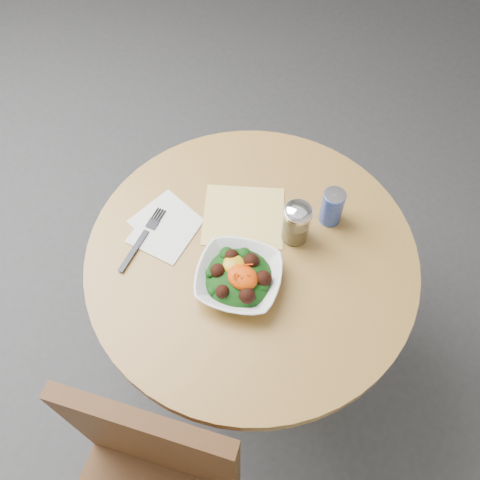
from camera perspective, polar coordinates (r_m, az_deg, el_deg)
The scene contains 8 objects.
ground at distance 2.12m, azimuth 0.87°, elevation -11.69°, with size 6.00×6.00×0.00m, color #313134.
table at distance 1.61m, azimuth 1.13°, elevation -5.10°, with size 0.90×0.90×0.75m.
cloth_napkin at distance 1.50m, azimuth 0.38°, elevation 2.57°, with size 0.22×0.21×0.00m, color #DBA80B.
paper_napkins at distance 1.50m, azimuth -8.01°, elevation 1.43°, with size 0.20×0.21×0.00m.
salad_bowl at distance 1.37m, azimuth -0.13°, elevation -4.03°, with size 0.28×0.28×0.08m.
fork at distance 1.49m, azimuth -10.29°, elevation 0.31°, with size 0.05×0.22×0.00m.
spice_shaker at distance 1.42m, azimuth 6.02°, elevation 1.84°, with size 0.08×0.08×0.14m.
beverage_can at distance 1.48m, azimuth 9.80°, elevation 3.51°, with size 0.06×0.06×0.12m.
Camera 1 is at (0.37, -0.61, 2.00)m, focal length 40.00 mm.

